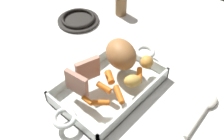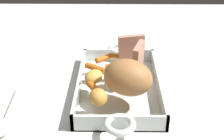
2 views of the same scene
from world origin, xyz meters
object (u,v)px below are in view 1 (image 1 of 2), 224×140
roast_slice_thick (88,70)px  baby_carrot_long (87,101)px  baby_carrot_center_right (119,94)px  baby_carrot_southwest (110,78)px  potato_golden_large (133,81)px  pork_roast (121,54)px  stove_burner_rear (78,19)px  potato_corner (147,62)px  pepper_mill (121,3)px  roast_slice_thin (77,83)px  baby_carrot_short (104,87)px  serving_spoon (205,108)px  baby_carrot_northeast (139,75)px  baby_carrot_southeast (101,103)px  roasting_dish (110,86)px

roast_slice_thick → baby_carrot_long: 0.11m
baby_carrot_center_right → baby_carrot_southwest: size_ratio=1.40×
roast_slice_thick → potato_golden_large: bearing=-59.7°
pork_roast → baby_carrot_southwest: size_ratio=2.69×
stove_burner_rear → potato_corner: bearing=-99.3°
pork_roast → pepper_mill: 0.40m
roast_slice_thin → baby_carrot_short: size_ratio=1.59×
baby_carrot_long → serving_spoon: size_ratio=0.19×
baby_carrot_northeast → potato_corner: size_ratio=1.29×
baby_carrot_long → baby_carrot_southwest: baby_carrot_southwest is taller
baby_carrot_southeast → baby_carrot_center_right: same height
pork_roast → baby_carrot_northeast: pork_roast is taller
pepper_mill → baby_carrot_southwest: bearing=-143.7°
roasting_dish → baby_carrot_northeast: size_ratio=7.36×
baby_carrot_center_right → potato_golden_large: size_ratio=1.17×
baby_carrot_northeast → stove_burner_rear: bearing=74.0°
pepper_mill → serving_spoon: bearing=-113.2°
stove_burner_rear → serving_spoon: (-0.06, -0.67, -0.00)m
pepper_mill → potato_corner: bearing=-127.1°
roast_slice_thin → baby_carrot_northeast: (0.18, -0.11, -0.03)m
potato_golden_large → pepper_mill: size_ratio=0.43×
pork_roast → roast_slice_thick: 0.13m
roast_slice_thin → baby_carrot_long: (-0.01, -0.05, -0.03)m
roast_slice_thick → baby_carrot_southeast: roast_slice_thick is taller
roast_slice_thick → pork_roast: bearing=-16.0°
baby_carrot_southwest → roasting_dish: bearing=62.6°
baby_carrot_southwest → potato_corner: size_ratio=0.97×
pork_roast → baby_carrot_center_right: 0.15m
pork_roast → roast_slice_thin: size_ratio=1.59×
baby_carrot_long → baby_carrot_short: 0.07m
roast_slice_thick → baby_carrot_long: roast_slice_thick is taller
baby_carrot_center_right → baby_carrot_northeast: baby_carrot_northeast is taller
baby_carrot_northeast → roast_slice_thick: bearing=134.0°
roast_slice_thin → baby_carrot_northeast: roast_slice_thin is taller
serving_spoon → roast_slice_thick: bearing=114.8°
baby_carrot_southwest → potato_corner: 0.14m
pork_roast → roast_slice_thin: 0.19m
serving_spoon → potato_corner: bearing=88.7°
potato_golden_large → serving_spoon: potato_golden_large is taller
baby_carrot_northeast → roasting_dish: bearing=139.3°
roast_slice_thick → serving_spoon: (0.18, -0.35, -0.08)m
roast_slice_thick → serving_spoon: size_ratio=0.39×
baby_carrot_long → baby_carrot_short: size_ratio=0.78×
baby_carrot_long → stove_burner_rear: (0.32, 0.39, -0.04)m
roast_slice_thin → potato_golden_large: bearing=-38.2°
baby_carrot_center_right → potato_corner: (0.17, 0.02, 0.01)m
baby_carrot_southwest → baby_carrot_long: bearing=-176.0°
potato_corner → baby_carrot_long: bearing=170.7°
baby_carrot_northeast → serving_spoon: size_ratio=0.31×
pork_roast → baby_carrot_northeast: 0.10m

